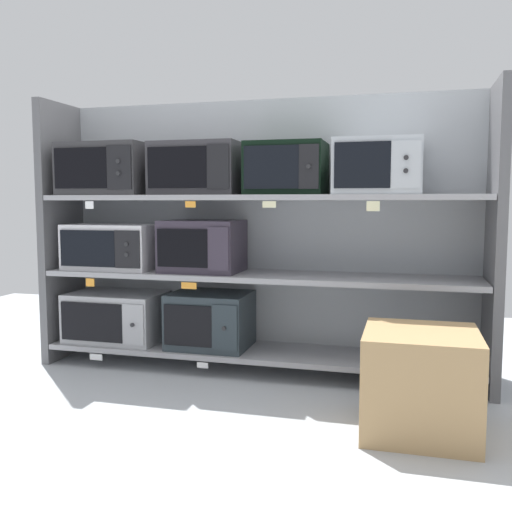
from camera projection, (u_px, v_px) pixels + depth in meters
ground at (193, 443)px, 2.31m from camera, size 6.48×6.00×0.02m
back_panel at (266, 233)px, 3.42m from camera, size 2.68×0.04×1.59m
upright_left at (61, 232)px, 3.52m from camera, size 0.05×0.42×1.59m
upright_right at (495, 239)px, 2.87m from camera, size 0.05×0.42×1.59m
shelf_0 at (256, 352)px, 3.26m from camera, size 2.48×0.42×0.03m
microwave_0 at (117, 316)px, 3.47m from camera, size 0.57×0.39×0.30m
microwave_1 at (210, 320)px, 3.31m from camera, size 0.46×0.38×0.32m
price_tag_0 at (96, 357)px, 3.29m from camera, size 0.08×0.00×0.04m
price_tag_1 at (203, 365)px, 3.12m from camera, size 0.07×0.00×0.03m
shelf_1 at (256, 276)px, 3.22m from camera, size 2.48×0.42×0.03m
microwave_2 at (113, 246)px, 3.43m from camera, size 0.55×0.35×0.27m
microwave_3 at (203, 246)px, 3.28m from camera, size 0.45×0.35×0.30m
price_tag_2 at (90, 282)px, 3.26m from camera, size 0.05×0.00×0.05m
price_tag_3 at (189, 286)px, 3.10m from camera, size 0.09×0.00×0.04m
shelf_2 at (256, 198)px, 3.17m from camera, size 2.48×0.42×0.03m
microwave_4 at (109, 170)px, 3.39m from camera, size 0.52×0.42×0.31m
microwave_5 at (198, 169)px, 3.24m from camera, size 0.51×0.35×0.30m
microwave_6 at (287, 169)px, 3.11m from camera, size 0.43×0.36×0.29m
microwave_7 at (378, 167)px, 2.98m from camera, size 0.45×0.43×0.29m
price_tag_4 at (89, 205)px, 3.21m from camera, size 0.05×0.00×0.04m
price_tag_5 at (190, 204)px, 3.05m from camera, size 0.06×0.00×0.03m
price_tag_6 at (269, 204)px, 2.94m from camera, size 0.07×0.00×0.03m
price_tag_7 at (373, 206)px, 2.80m from camera, size 0.07×0.00×0.05m
shipping_carton at (420, 382)px, 2.39m from camera, size 0.47×0.47×0.44m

